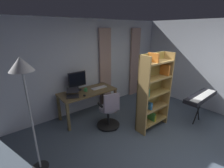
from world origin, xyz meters
name	(u,v)px	position (x,y,z in m)	size (l,w,h in m)	color
ground_plane	(174,158)	(0.00, 0.00, 0.00)	(7.23, 7.23, 0.00)	#4A5664
back_room_partition	(93,66)	(0.00, -2.78, 1.27)	(5.09, 0.10, 2.54)	silver
curtain_left_panel	(135,63)	(-1.63, -2.67, 1.15)	(0.39, 0.06, 2.30)	tan
curtain_right_panel	(105,68)	(-0.37, -2.67, 1.15)	(0.40, 0.06, 2.30)	tan
desk	(88,94)	(0.47, -2.30, 0.65)	(1.47, 0.66, 0.74)	brown
office_chair	(109,112)	(0.35, -1.53, 0.43)	(0.56, 0.56, 0.93)	black
computer_monitor	(77,80)	(0.64, -2.51, 1.02)	(0.48, 0.18, 0.49)	black
computer_keyboard	(99,88)	(0.12, -2.29, 0.75)	(0.43, 0.14, 0.02)	silver
laptop	(73,94)	(0.92, -2.22, 0.79)	(0.40, 0.42, 0.17)	#232328
computer_mouse	(84,95)	(0.70, -2.05, 0.76)	(0.06, 0.10, 0.04)	black
mug_coffee	(86,90)	(0.52, -2.31, 0.79)	(0.12, 0.08, 0.09)	#3D9951
bookshelf	(153,92)	(-0.48, -0.96, 0.90)	(0.85, 0.30, 1.81)	tan
piano_keyboard	(201,97)	(-1.55, -0.32, 0.70)	(1.19, 0.37, 0.77)	black
floor_lamp	(23,77)	(2.01, -1.31, 1.64)	(0.33, 0.33, 1.93)	black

